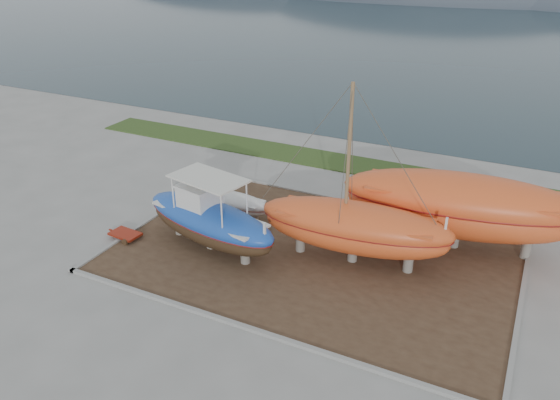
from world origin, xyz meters
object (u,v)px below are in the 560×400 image
at_px(orange_bare_hull, 459,213).
at_px(orange_sailboat, 358,178).
at_px(blue_caique, 209,213).
at_px(white_dinghy, 236,205).
at_px(red_trailer, 125,236).

bearing_deg(orange_bare_hull, orange_sailboat, -147.38).
xyz_separation_m(blue_caique, white_dinghy, (-0.61, 3.39, -1.23)).
distance_m(white_dinghy, red_trailer, 5.85).
distance_m(white_dinghy, orange_bare_hull, 11.29).
bearing_deg(orange_sailboat, orange_bare_hull, 34.72).
relative_size(white_dinghy, red_trailer, 1.79).
height_order(white_dinghy, orange_bare_hull, orange_bare_hull).
relative_size(blue_caique, orange_bare_hull, 0.69).
bearing_deg(blue_caique, orange_bare_hull, 38.56).
relative_size(orange_bare_hull, red_trailer, 4.92).
bearing_deg(white_dinghy, blue_caique, -75.98).
height_order(white_dinghy, red_trailer, white_dinghy).
bearing_deg(orange_bare_hull, red_trailer, -164.49).
xyz_separation_m(orange_bare_hull, red_trailer, (-14.78, -6.37, -1.71)).
distance_m(orange_sailboat, red_trailer, 11.92).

